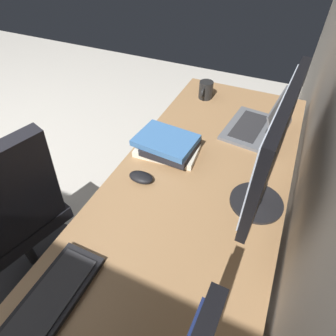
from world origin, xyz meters
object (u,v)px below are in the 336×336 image
monitor_secondary (273,149)px  office_chair (16,227)px  mouse_main (141,177)px  coffee_mug (206,90)px  keyboard_main (41,314)px  book_stack_near (168,146)px  drawer_pedestal (189,257)px  laptop_leftmost (261,124)px

monitor_secondary → office_chair: monitor_secondary is taller
mouse_main → coffee_mug: coffee_mug is taller
keyboard_main → mouse_main: mouse_main is taller
office_chair → keyboard_main: bearing=60.8°
book_stack_near → office_chair: bearing=-49.4°
drawer_pedestal → monitor_secondary: monitor_secondary is taller
drawer_pedestal → mouse_main: size_ratio=6.68×
drawer_pedestal → coffee_mug: coffee_mug is taller
laptop_leftmost → drawer_pedestal: bearing=-13.0°
monitor_secondary → office_chair: bearing=-70.4°
keyboard_main → book_stack_near: 0.78m
monitor_secondary → keyboard_main: (0.65, -0.46, -0.26)m
drawer_pedestal → book_stack_near: 0.53m
laptop_leftmost → office_chair: (0.82, -0.91, -0.32)m
keyboard_main → office_chair: 0.67m
mouse_main → book_stack_near: 0.21m
keyboard_main → mouse_main: 0.58m
drawer_pedestal → monitor_secondary: size_ratio=1.27×
book_stack_near → laptop_leftmost: bearing=134.2°
keyboard_main → laptop_leftmost: bearing=161.1°
book_stack_near → coffee_mug: bearing=-179.2°
monitor_secondary → keyboard_main: bearing=-35.3°
keyboard_main → mouse_main: (-0.58, 0.01, 0.01)m
coffee_mug → office_chair: office_chair is taller
book_stack_near → office_chair: 0.81m
drawer_pedestal → keyboard_main: keyboard_main is taller
laptop_leftmost → mouse_main: (0.54, -0.38, -0.03)m
mouse_main → laptop_leftmost: bearing=145.1°
laptop_leftmost → book_stack_near: size_ratio=1.25×
drawer_pedestal → office_chair: bearing=-72.4°
book_stack_near → coffee_mug: 0.54m
book_stack_near → mouse_main: bearing=-8.5°
laptop_leftmost → office_chair: size_ratio=0.37×
mouse_main → keyboard_main: bearing=-0.5°
office_chair → mouse_main: bearing=117.7°
book_stack_near → drawer_pedestal: bearing=42.0°
monitor_secondary → office_chair: (0.35, -0.99, -0.54)m
drawer_pedestal → monitor_secondary: bearing=116.5°
monitor_secondary → mouse_main: (0.07, -0.45, -0.25)m
keyboard_main → book_stack_near: book_stack_near is taller
monitor_secondary → laptop_leftmost: bearing=-170.5°
drawer_pedestal → monitor_secondary: (-0.11, 0.21, 0.65)m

